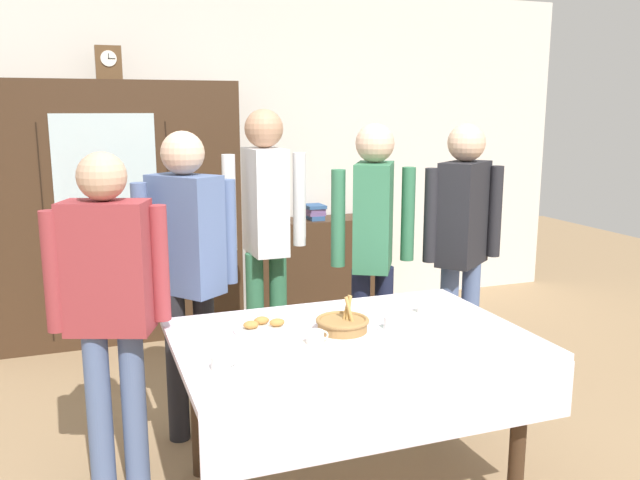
{
  "coord_description": "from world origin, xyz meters",
  "views": [
    {
      "loc": [
        -1.07,
        -2.74,
        1.73
      ],
      "look_at": [
        0.0,
        0.2,
        1.1
      ],
      "focal_mm": 37.0,
      "sensor_mm": 36.0,
      "label": 1
    }
  ],
  "objects_px": {
    "dining_table": "(354,360)",
    "spoon_near_right": "(216,327)",
    "person_behind_table_right": "(109,294)",
    "tea_cup_mid_left": "(315,339)",
    "person_near_right_end": "(373,236)",
    "wall_cabinet": "(107,213)",
    "person_by_cabinet": "(463,233)",
    "tea_cup_center": "(221,364)",
    "bread_basket": "(343,324)",
    "person_beside_shelf": "(265,220)",
    "person_behind_table_left": "(187,257)",
    "pastry_plate": "(264,328)",
    "mantel_clock": "(108,63)",
    "bookshelf_low": "(315,266)",
    "tea_cup_back_edge": "(425,308)",
    "tea_cup_far_left": "(392,324)",
    "book_stack": "(314,212)",
    "spoon_center": "(403,346)"
  },
  "relations": [
    {
      "from": "dining_table",
      "to": "spoon_near_right",
      "type": "xyz_separation_m",
      "value": [
        -0.54,
        0.34,
        0.11
      ]
    },
    {
      "from": "spoon_near_right",
      "to": "person_behind_table_right",
      "type": "xyz_separation_m",
      "value": [
        -0.45,
        0.07,
        0.18
      ]
    },
    {
      "from": "tea_cup_mid_left",
      "to": "person_near_right_end",
      "type": "distance_m",
      "value": 1.18
    },
    {
      "from": "dining_table",
      "to": "wall_cabinet",
      "type": "height_order",
      "value": "wall_cabinet"
    },
    {
      "from": "tea_cup_mid_left",
      "to": "person_by_cabinet",
      "type": "height_order",
      "value": "person_by_cabinet"
    },
    {
      "from": "tea_cup_center",
      "to": "bread_basket",
      "type": "height_order",
      "value": "bread_basket"
    },
    {
      "from": "person_beside_shelf",
      "to": "person_behind_table_left",
      "type": "relative_size",
      "value": 1.06
    },
    {
      "from": "tea_cup_mid_left",
      "to": "pastry_plate",
      "type": "xyz_separation_m",
      "value": [
        -0.15,
        0.26,
        -0.01
      ]
    },
    {
      "from": "mantel_clock",
      "to": "person_near_right_end",
      "type": "relative_size",
      "value": 0.15
    },
    {
      "from": "bookshelf_low",
      "to": "tea_cup_center",
      "type": "height_order",
      "value": "tea_cup_center"
    },
    {
      "from": "person_by_cabinet",
      "to": "person_behind_table_left",
      "type": "xyz_separation_m",
      "value": [
        -1.63,
        -0.02,
        -0.02
      ]
    },
    {
      "from": "tea_cup_back_edge",
      "to": "tea_cup_mid_left",
      "type": "height_order",
      "value": "same"
    },
    {
      "from": "tea_cup_far_left",
      "to": "bread_basket",
      "type": "relative_size",
      "value": 0.54
    },
    {
      "from": "tea_cup_back_edge",
      "to": "pastry_plate",
      "type": "relative_size",
      "value": 0.46
    },
    {
      "from": "pastry_plate",
      "to": "person_beside_shelf",
      "type": "height_order",
      "value": "person_beside_shelf"
    },
    {
      "from": "person_beside_shelf",
      "to": "spoon_near_right",
      "type": "bearing_deg",
      "value": -117.18
    },
    {
      "from": "book_stack",
      "to": "wall_cabinet",
      "type": "bearing_deg",
      "value": -178.25
    },
    {
      "from": "bread_basket",
      "to": "person_behind_table_right",
      "type": "bearing_deg",
      "value": 162.46
    },
    {
      "from": "dining_table",
      "to": "tea_cup_far_left",
      "type": "distance_m",
      "value": 0.24
    },
    {
      "from": "tea_cup_far_left",
      "to": "person_near_right_end",
      "type": "distance_m",
      "value": 0.95
    },
    {
      "from": "tea_cup_center",
      "to": "person_by_cabinet",
      "type": "relative_size",
      "value": 0.08
    },
    {
      "from": "spoon_near_right",
      "to": "dining_table",
      "type": "bearing_deg",
      "value": -31.99
    },
    {
      "from": "person_behind_table_left",
      "to": "person_behind_table_right",
      "type": "relative_size",
      "value": 1.04
    },
    {
      "from": "book_stack",
      "to": "tea_cup_back_edge",
      "type": "distance_m",
      "value": 2.47
    },
    {
      "from": "dining_table",
      "to": "wall_cabinet",
      "type": "distance_m",
      "value": 2.76
    },
    {
      "from": "dining_table",
      "to": "bookshelf_low",
      "type": "bearing_deg",
      "value": 74.0
    },
    {
      "from": "spoon_near_right",
      "to": "person_by_cabinet",
      "type": "bearing_deg",
      "value": 16.98
    },
    {
      "from": "tea_cup_back_edge",
      "to": "mantel_clock",
      "type": "bearing_deg",
      "value": 117.97
    },
    {
      "from": "pastry_plate",
      "to": "person_behind_table_right",
      "type": "height_order",
      "value": "person_behind_table_right"
    },
    {
      "from": "spoon_center",
      "to": "person_behind_table_right",
      "type": "relative_size",
      "value": 0.08
    },
    {
      "from": "book_stack",
      "to": "tea_cup_back_edge",
      "type": "bearing_deg",
      "value": -97.12
    },
    {
      "from": "dining_table",
      "to": "spoon_center",
      "type": "height_order",
      "value": "spoon_center"
    },
    {
      "from": "bread_basket",
      "to": "mantel_clock",
      "type": "bearing_deg",
      "value": 107.95
    },
    {
      "from": "person_behind_table_left",
      "to": "bread_basket",
      "type": "bearing_deg",
      "value": -50.95
    },
    {
      "from": "person_behind_table_right",
      "to": "pastry_plate",
      "type": "bearing_deg",
      "value": -15.34
    },
    {
      "from": "person_behind_table_right",
      "to": "person_behind_table_left",
      "type": "bearing_deg",
      "value": 44.99
    },
    {
      "from": "wall_cabinet",
      "to": "pastry_plate",
      "type": "xyz_separation_m",
      "value": [
        0.56,
        -2.36,
        -0.2
      ]
    },
    {
      "from": "tea_cup_mid_left",
      "to": "bread_basket",
      "type": "relative_size",
      "value": 0.54
    },
    {
      "from": "bookshelf_low",
      "to": "person_near_right_end",
      "type": "relative_size",
      "value": 0.65
    },
    {
      "from": "dining_table",
      "to": "person_near_right_end",
      "type": "distance_m",
      "value": 1.09
    },
    {
      "from": "mantel_clock",
      "to": "tea_cup_center",
      "type": "relative_size",
      "value": 1.85
    },
    {
      "from": "spoon_center",
      "to": "person_near_right_end",
      "type": "relative_size",
      "value": 0.07
    },
    {
      "from": "spoon_center",
      "to": "bread_basket",
      "type": "bearing_deg",
      "value": 121.57
    },
    {
      "from": "tea_cup_mid_left",
      "to": "tea_cup_far_left",
      "type": "bearing_deg",
      "value": 9.29
    },
    {
      "from": "tea_cup_mid_left",
      "to": "spoon_center",
      "type": "bearing_deg",
      "value": -22.58
    },
    {
      "from": "dining_table",
      "to": "tea_cup_center",
      "type": "xyz_separation_m",
      "value": [
        -0.62,
        -0.17,
        0.13
      ]
    },
    {
      "from": "bookshelf_low",
      "to": "spoon_near_right",
      "type": "height_order",
      "value": "bookshelf_low"
    },
    {
      "from": "person_beside_shelf",
      "to": "spoon_center",
      "type": "bearing_deg",
      "value": -83.5
    },
    {
      "from": "spoon_center",
      "to": "person_behind_table_right",
      "type": "xyz_separation_m",
      "value": [
        -1.13,
        0.58,
        0.18
      ]
    },
    {
      "from": "tea_cup_center",
      "to": "spoon_center",
      "type": "distance_m",
      "value": 0.77
    }
  ]
}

